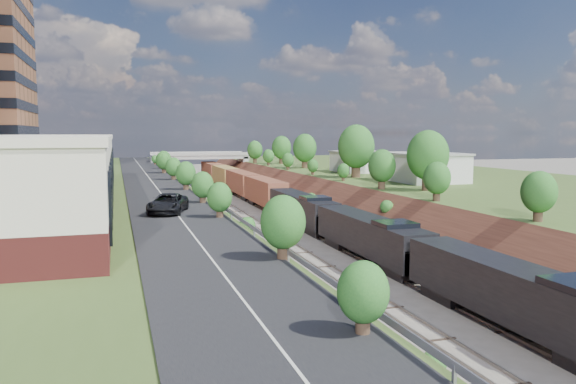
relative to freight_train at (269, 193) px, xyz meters
name	(u,v)px	position (x,y,z in m)	size (l,w,h in m)	color
ground	(546,375)	(-2.60, -63.42, -2.70)	(400.00, 400.00, 0.00)	#6B665B
platform_left	(20,206)	(-35.60, -3.42, -0.20)	(44.00, 180.00, 5.00)	#425A25
platform_right	(447,191)	(30.40, -3.42, -0.20)	(44.00, 180.00, 5.00)	#425A25
embankment_left	(185,217)	(-13.60, -3.42, -2.70)	(7.07, 180.00, 7.07)	brown
embankment_right	(326,211)	(8.40, -3.42, -2.70)	(7.07, 180.00, 7.07)	brown
rail_left_track	(241,214)	(-5.20, -3.42, -2.61)	(1.58, 180.00, 0.18)	gray
rail_right_track	(275,212)	(0.00, -3.42, -2.61)	(1.58, 180.00, 0.18)	gray
road	(153,183)	(-18.10, -3.42, 2.35)	(8.00, 180.00, 0.10)	black
guardrail	(182,179)	(-14.00, -3.61, 2.85)	(0.10, 171.00, 0.70)	#99999E
commercial_building	(37,171)	(-30.60, -25.42, 5.81)	(14.30, 62.30, 7.00)	maroon
overpass	(199,162)	(-2.60, 58.58, 2.22)	(24.50, 8.30, 7.40)	gray
white_building_near	(423,168)	(20.90, -11.42, 4.30)	(9.00, 12.00, 4.00)	silver
white_building_far	(359,162)	(20.40, 10.58, 4.10)	(8.00, 10.00, 3.60)	silver
tree_right_large	(428,156)	(14.40, -23.42, 6.68)	(5.25, 5.25, 7.61)	#473323
tree_left_crest	(235,201)	(-14.40, -43.42, 4.34)	(2.45, 2.45, 3.55)	#473323
freight_train	(269,193)	(0.00, 0.00, 0.00)	(3.25, 130.42, 4.80)	black
suv	(168,203)	(-18.79, -34.95, 3.26)	(2.86, 6.21, 1.72)	black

